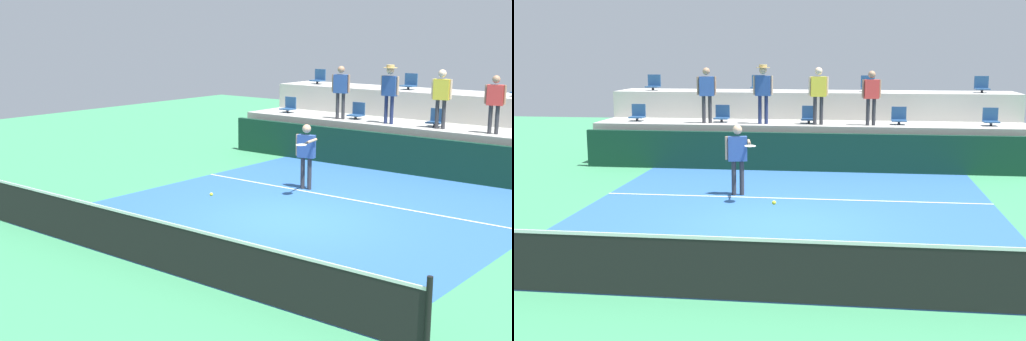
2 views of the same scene
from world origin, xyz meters
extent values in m
plane|color=#388456|center=(0.00, 0.00, 0.00)|extent=(40.00, 40.00, 0.00)
cube|color=#285693|center=(0.00, 1.00, 0.00)|extent=(9.00, 10.00, 0.01)
cube|color=white|center=(0.00, 2.40, 0.01)|extent=(9.00, 0.06, 0.00)
cube|color=black|center=(0.00, -4.00, 0.46)|extent=(10.40, 0.01, 0.87)
cube|color=white|center=(0.00, -4.00, 0.89)|extent=(10.40, 0.02, 0.05)
cube|color=#0F3323|center=(0.00, 6.00, 0.55)|extent=(13.00, 0.16, 1.10)
cube|color=#ADAAA3|center=(0.00, 7.30, 0.62)|extent=(13.00, 1.80, 1.25)
cube|color=#ADAAA3|center=(0.00, 9.10, 1.05)|extent=(13.00, 1.80, 2.10)
cylinder|color=#2D2D33|center=(-5.35, 7.15, 1.30)|extent=(0.08, 0.08, 0.10)
cube|color=navy|center=(-5.35, 7.15, 1.37)|extent=(0.44, 0.40, 0.04)
cube|color=navy|center=(-5.35, 7.33, 1.58)|extent=(0.44, 0.04, 0.38)
cylinder|color=#2D2D33|center=(-2.67, 7.15, 1.30)|extent=(0.08, 0.08, 0.10)
cube|color=navy|center=(-2.67, 7.15, 1.37)|extent=(0.44, 0.40, 0.04)
cube|color=navy|center=(-2.67, 7.33, 1.58)|extent=(0.44, 0.04, 0.38)
cylinder|color=#2D2D33|center=(0.00, 7.15, 1.30)|extent=(0.08, 0.08, 0.10)
cube|color=navy|center=(0.00, 7.15, 1.37)|extent=(0.44, 0.40, 0.04)
cube|color=navy|center=(0.00, 7.33, 1.58)|extent=(0.44, 0.04, 0.38)
cylinder|color=#2D2D33|center=(2.67, 7.15, 1.30)|extent=(0.08, 0.08, 0.10)
cube|color=navy|center=(2.67, 7.15, 1.37)|extent=(0.44, 0.40, 0.04)
cube|color=navy|center=(2.67, 7.33, 1.58)|extent=(0.44, 0.04, 0.38)
cylinder|color=#2D2D33|center=(5.31, 7.15, 1.30)|extent=(0.08, 0.08, 0.10)
cube|color=navy|center=(5.31, 7.15, 1.37)|extent=(0.44, 0.40, 0.04)
cube|color=navy|center=(5.31, 7.33, 1.58)|extent=(0.44, 0.04, 0.38)
cylinder|color=#2D2D33|center=(-5.38, 8.95, 2.15)|extent=(0.08, 0.08, 0.10)
cube|color=navy|center=(-5.38, 8.95, 2.22)|extent=(0.44, 0.40, 0.04)
cube|color=navy|center=(-5.38, 9.13, 2.43)|extent=(0.44, 0.04, 0.38)
cylinder|color=#2D2D33|center=(-1.82, 8.95, 2.15)|extent=(0.08, 0.08, 0.10)
cube|color=navy|center=(-1.82, 8.95, 2.22)|extent=(0.44, 0.40, 0.04)
cube|color=navy|center=(-1.82, 9.13, 2.43)|extent=(0.44, 0.04, 0.38)
cylinder|color=#2D2D33|center=(1.77, 8.95, 2.15)|extent=(0.08, 0.08, 0.10)
cube|color=navy|center=(1.77, 8.95, 2.22)|extent=(0.44, 0.40, 0.04)
cube|color=navy|center=(1.77, 9.13, 2.43)|extent=(0.44, 0.04, 0.38)
cylinder|color=#2D2D33|center=(5.34, 8.95, 2.15)|extent=(0.08, 0.08, 0.10)
cube|color=navy|center=(5.34, 8.95, 2.22)|extent=(0.44, 0.40, 0.04)
cube|color=navy|center=(5.34, 9.13, 2.43)|extent=(0.44, 0.04, 0.38)
cylinder|color=#2D2D33|center=(-1.47, 2.61, 0.41)|extent=(0.13, 0.13, 0.83)
cylinder|color=#2D2D33|center=(-1.28, 2.65, 0.41)|extent=(0.13, 0.13, 0.83)
cube|color=#2D4C8C|center=(-1.37, 2.63, 1.12)|extent=(0.48, 0.27, 0.59)
sphere|color=tan|center=(-1.37, 2.63, 1.57)|extent=(0.26, 0.26, 0.22)
cylinder|color=tan|center=(-1.63, 2.58, 1.14)|extent=(0.08, 0.08, 0.55)
cylinder|color=tan|center=(-1.07, 2.43, 1.32)|extent=(0.17, 0.53, 0.07)
cylinder|color=black|center=(-1.00, 2.07, 1.32)|extent=(0.09, 0.26, 0.04)
ellipsoid|color=silver|center=(-0.94, 1.80, 1.32)|extent=(0.32, 0.37, 0.03)
cylinder|color=#2D2D33|center=(-3.15, 6.83, 1.66)|extent=(0.13, 0.13, 0.82)
cylinder|color=#2D2D33|center=(-2.97, 6.87, 1.66)|extent=(0.13, 0.13, 0.82)
cube|color=#2D4C8C|center=(-3.06, 6.85, 2.36)|extent=(0.47, 0.28, 0.58)
sphere|color=#A87A5B|center=(-3.06, 6.85, 2.80)|extent=(0.27, 0.27, 0.22)
cylinder|color=#A87A5B|center=(-3.31, 6.79, 2.38)|extent=(0.09, 0.09, 0.55)
cylinder|color=#A87A5B|center=(-2.81, 6.91, 2.38)|extent=(0.09, 0.09, 0.55)
cylinder|color=navy|center=(-1.44, 6.85, 1.67)|extent=(0.11, 0.11, 0.84)
cylinder|color=navy|center=(-1.25, 6.85, 1.67)|extent=(0.11, 0.11, 0.84)
cube|color=#2D4C8C|center=(-1.35, 6.85, 2.38)|extent=(0.45, 0.18, 0.59)
sphere|color=tan|center=(-1.35, 6.85, 2.84)|extent=(0.23, 0.23, 0.23)
cylinder|color=tan|center=(-1.61, 6.85, 2.40)|extent=(0.07, 0.07, 0.56)
cylinder|color=tan|center=(-1.09, 6.85, 2.40)|extent=(0.07, 0.07, 0.56)
cylinder|color=tan|center=(-1.35, 6.85, 2.92)|extent=(0.41, 0.41, 0.01)
cylinder|color=tan|center=(-1.35, 6.85, 2.96)|extent=(0.24, 0.24, 0.09)
cylinder|color=#2D2D33|center=(0.20, 6.83, 1.66)|extent=(0.13, 0.13, 0.83)
cylinder|color=#2D2D33|center=(0.39, 6.87, 1.66)|extent=(0.13, 0.13, 0.83)
cube|color=yellow|center=(0.29, 6.85, 2.37)|extent=(0.47, 0.25, 0.59)
sphere|color=beige|center=(0.29, 6.85, 2.82)|extent=(0.26, 0.26, 0.22)
cylinder|color=beige|center=(0.04, 6.81, 2.39)|extent=(0.08, 0.08, 0.55)
cylinder|color=beige|center=(0.55, 6.89, 2.39)|extent=(0.08, 0.08, 0.55)
cylinder|color=#2D2D33|center=(1.75, 6.83, 1.64)|extent=(0.13, 0.13, 0.78)
cylinder|color=#2D2D33|center=(1.92, 6.87, 1.64)|extent=(0.13, 0.13, 0.78)
cube|color=red|center=(1.83, 6.85, 2.31)|extent=(0.45, 0.27, 0.55)
sphere|color=#A87A5B|center=(1.83, 6.85, 2.73)|extent=(0.25, 0.25, 0.21)
cylinder|color=#A87A5B|center=(1.59, 6.79, 2.32)|extent=(0.08, 0.08, 0.52)
cylinder|color=#A87A5B|center=(2.07, 6.91, 2.32)|extent=(0.08, 0.08, 0.52)
sphere|color=#CCE033|center=(0.12, -2.54, 1.07)|extent=(0.07, 0.07, 0.07)
camera|label=1|loc=(8.75, -11.77, 4.14)|focal=49.04mm
camera|label=2|loc=(1.31, -12.31, 3.39)|focal=45.53mm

